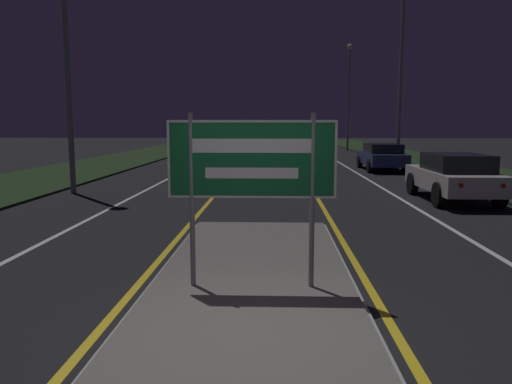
# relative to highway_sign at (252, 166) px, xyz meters

# --- Properties ---
(ground_plane) EXTENTS (160.00, 160.00, 0.00)m
(ground_plane) POSITION_rel_highway_sign_xyz_m (0.00, -1.49, -1.74)
(ground_plane) COLOR black
(median_island) EXTENTS (2.91, 9.00, 0.10)m
(median_island) POSITION_rel_highway_sign_xyz_m (0.00, 0.00, -1.70)
(median_island) COLOR #999993
(median_island) RESTS_ON ground_plane
(verge_left) EXTENTS (5.00, 100.00, 0.08)m
(verge_left) POSITION_rel_highway_sign_xyz_m (-9.50, 18.51, -1.70)
(verge_left) COLOR #1E3319
(verge_left) RESTS_ON ground_plane
(verge_right) EXTENTS (5.00, 100.00, 0.08)m
(verge_right) POSITION_rel_highway_sign_xyz_m (9.50, 18.51, -1.70)
(verge_right) COLOR #1E3319
(verge_right) RESTS_ON ground_plane
(centre_line_yellow_left) EXTENTS (0.12, 70.00, 0.01)m
(centre_line_yellow_left) POSITION_rel_highway_sign_xyz_m (-1.65, 23.51, -1.73)
(centre_line_yellow_left) COLOR gold
(centre_line_yellow_left) RESTS_ON ground_plane
(centre_line_yellow_right) EXTENTS (0.12, 70.00, 0.01)m
(centre_line_yellow_right) POSITION_rel_highway_sign_xyz_m (1.65, 23.51, -1.73)
(centre_line_yellow_right) COLOR gold
(centre_line_yellow_right) RESTS_ON ground_plane
(lane_line_white_left) EXTENTS (0.12, 70.00, 0.01)m
(lane_line_white_left) POSITION_rel_highway_sign_xyz_m (-4.20, 23.51, -1.73)
(lane_line_white_left) COLOR silver
(lane_line_white_left) RESTS_ON ground_plane
(lane_line_white_right) EXTENTS (0.12, 70.00, 0.01)m
(lane_line_white_right) POSITION_rel_highway_sign_xyz_m (4.20, 23.51, -1.73)
(lane_line_white_right) COLOR silver
(lane_line_white_right) RESTS_ON ground_plane
(edge_line_white_left) EXTENTS (0.10, 70.00, 0.01)m
(edge_line_white_left) POSITION_rel_highway_sign_xyz_m (-7.20, 23.51, -1.73)
(edge_line_white_left) COLOR silver
(edge_line_white_left) RESTS_ON ground_plane
(edge_line_white_right) EXTENTS (0.10, 70.00, 0.01)m
(edge_line_white_right) POSITION_rel_highway_sign_xyz_m (7.20, 23.51, -1.73)
(edge_line_white_right) COLOR silver
(edge_line_white_right) RESTS_ON ground_plane
(highway_sign) EXTENTS (2.23, 0.07, 2.34)m
(highway_sign) POSITION_rel_highway_sign_xyz_m (0.00, 0.00, 0.00)
(highway_sign) COLOR gray
(highway_sign) RESTS_ON median_island
(streetlight_left_near) EXTENTS (0.53, 0.53, 8.85)m
(streetlight_left_near) POSITION_rel_highway_sign_xyz_m (-6.41, 9.70, 4.03)
(streetlight_left_near) COLOR gray
(streetlight_left_near) RESTS_ON ground_plane
(streetlight_right_near) EXTENTS (0.49, 0.49, 9.47)m
(streetlight_right_near) POSITION_rel_highway_sign_xyz_m (6.63, 19.33, 4.13)
(streetlight_right_near) COLOR gray
(streetlight_right_near) RESTS_ON ground_plane
(streetlight_right_far) EXTENTS (0.47, 0.47, 9.09)m
(streetlight_right_far) POSITION_rel_highway_sign_xyz_m (6.66, 37.44, 3.82)
(streetlight_right_far) COLOR gray
(streetlight_right_far) RESTS_ON ground_plane
(car_receding_0) EXTENTS (1.87, 4.34, 1.42)m
(car_receding_0) POSITION_rel_highway_sign_xyz_m (5.66, 8.49, -0.98)
(car_receding_0) COLOR silver
(car_receding_0) RESTS_ON ground_plane
(car_receding_1) EXTENTS (1.88, 4.62, 1.35)m
(car_receding_1) POSITION_rel_highway_sign_xyz_m (5.65, 18.56, -1.02)
(car_receding_1) COLOR navy
(car_receding_1) RESTS_ON ground_plane
(car_approaching_0) EXTENTS (1.89, 4.59, 1.48)m
(car_approaching_0) POSITION_rel_highway_sign_xyz_m (-2.34, 13.00, -0.95)
(car_approaching_0) COLOR navy
(car_approaching_0) RESTS_ON ground_plane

